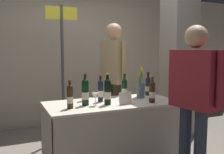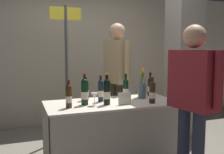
{
  "view_description": "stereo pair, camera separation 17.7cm",
  "coord_description": "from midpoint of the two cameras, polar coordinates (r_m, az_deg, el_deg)",
  "views": [
    {
      "loc": [
        -1.19,
        -2.73,
        1.38
      ],
      "look_at": [
        0.0,
        0.0,
        1.05
      ],
      "focal_mm": 41.2,
      "sensor_mm": 36.0,
      "label": 1
    },
    {
      "loc": [
        -1.03,
        -2.8,
        1.38
      ],
      "look_at": [
        0.0,
        0.0,
        1.05
      ],
      "focal_mm": 41.2,
      "sensor_mm": 36.0,
      "label": 2
    }
  ],
  "objects": [
    {
      "name": "booth_signpost",
      "position": [
        3.94,
        -8.81,
        4.3
      ],
      "size": [
        0.47,
        0.04,
        2.02
      ],
      "color": "#47474C",
      "rests_on": "ground_plane"
    },
    {
      "name": "display_bottle_1",
      "position": [
        3.15,
        -4.25,
        -2.8
      ],
      "size": [
        0.07,
        0.07,
        0.3
      ],
      "color": "black",
      "rests_on": "tasting_table"
    },
    {
      "name": "flower_vase",
      "position": [
        3.29,
        8.23,
        -2.6
      ],
      "size": [
        0.1,
        0.1,
        0.41
      ],
      "color": "slate",
      "rests_on": "tasting_table"
    },
    {
      "name": "display_bottle_6",
      "position": [
        3.03,
        10.6,
        -3.25
      ],
      "size": [
        0.07,
        0.07,
        0.32
      ],
      "color": "#38230F",
      "rests_on": "tasting_table"
    },
    {
      "name": "display_bottle_0",
      "position": [
        2.76,
        -7.78,
        -4.15
      ],
      "size": [
        0.07,
        0.07,
        0.3
      ],
      "color": "#38230F",
      "rests_on": "tasting_table"
    },
    {
      "name": "back_partition",
      "position": [
        4.81,
        -6.79,
        4.26
      ],
      "size": [
        7.8,
        0.12,
        2.41
      ],
      "primitive_type": "cube",
      "color": "#B2A893",
      "rests_on": "ground_plane"
    },
    {
      "name": "display_bottle_4",
      "position": [
        2.88,
        -4.36,
        -3.23
      ],
      "size": [
        0.08,
        0.08,
        0.35
      ],
      "color": "black",
      "rests_on": "tasting_table"
    },
    {
      "name": "display_bottle_3",
      "position": [
        3.06,
        -0.87,
        -2.99
      ],
      "size": [
        0.07,
        0.07,
        0.32
      ],
      "color": "#192333",
      "rests_on": "tasting_table"
    },
    {
      "name": "taster_foreground_right",
      "position": [
        2.61,
        19.31,
        -3.14
      ],
      "size": [
        0.3,
        0.62,
        1.6
      ],
      "rotation": [
        0.0,
        0.0,
        1.79
      ],
      "color": "#2D3347",
      "rests_on": "ground_plane"
    },
    {
      "name": "tasting_table",
      "position": [
        3.1,
        1.66,
        -9.79
      ],
      "size": [
        1.55,
        0.73,
        0.75
      ],
      "color": "beige",
      "rests_on": "ground_plane"
    },
    {
      "name": "featured_wine_bottle",
      "position": [
        3.49,
        9.91,
        -2.0
      ],
      "size": [
        0.07,
        0.07,
        0.31
      ],
      "color": "#192333",
      "rests_on": "tasting_table"
    },
    {
      "name": "brochure_stand",
      "position": [
        2.9,
        4.59,
        -4.8
      ],
      "size": [
        0.16,
        0.03,
        0.14
      ],
      "primitive_type": "cube",
      "rotation": [
        -0.09,
        0.0,
        0.07
      ],
      "color": "silver",
      "rests_on": "tasting_table"
    },
    {
      "name": "display_bottle_2",
      "position": [
        3.28,
        4.6,
        -2.45
      ],
      "size": [
        0.07,
        0.07,
        0.31
      ],
      "color": "black",
      "rests_on": "tasting_table"
    },
    {
      "name": "wine_glass_near_vendor",
      "position": [
        2.86,
        -2.14,
        -4.26
      ],
      "size": [
        0.08,
        0.08,
        0.14
      ],
      "color": "silver",
      "rests_on": "tasting_table"
    },
    {
      "name": "concrete_pillar",
      "position": [
        4.21,
        17.02,
        10.87
      ],
      "size": [
        0.44,
        0.44,
        3.46
      ],
      "primitive_type": "cube",
      "color": "gray",
      "rests_on": "ground_plane"
    },
    {
      "name": "display_bottle_5",
      "position": [
        2.89,
        0.61,
        -3.19
      ],
      "size": [
        0.08,
        0.08,
        0.36
      ],
      "color": "black",
      "rests_on": "tasting_table"
    },
    {
      "name": "vendor_presenter",
      "position": [
        3.8,
        2.45,
        1.51
      ],
      "size": [
        0.29,
        0.6,
        1.75
      ],
      "rotation": [
        0.0,
        0.0,
        -1.38
      ],
      "color": "#4C4233",
      "rests_on": "ground_plane"
    }
  ]
}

